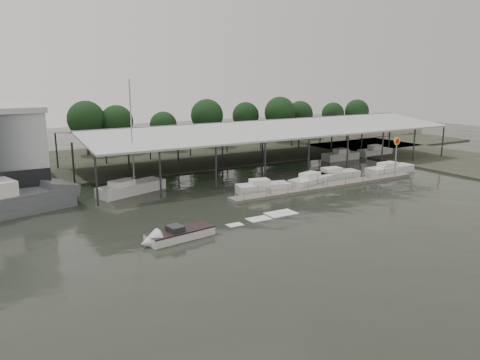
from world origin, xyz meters
TOP-DOWN VIEW (x-y plane):
  - ground at (0.00, 0.00)m, footprint 200.00×200.00m
  - land_strip_far at (0.00, 42.00)m, footprint 140.00×30.00m
  - land_strip_east at (45.00, 10.00)m, footprint 20.00×60.00m
  - covered_boat_shed at (17.00, 28.00)m, footprint 58.24×24.00m
  - floating_dock at (15.00, 10.00)m, footprint 28.00×2.00m
  - shell_fuel_sign at (27.00, 9.99)m, footprint 1.10×0.18m
  - distant_commercial_buildings at (59.03, 44.69)m, footprint 22.00×8.00m
  - white_sailboat at (-7.25, 19.90)m, footprint 8.90×5.26m
  - speedboat_underway at (-9.20, 2.13)m, footprint 17.67×4.40m
  - moored_cruiser_0 at (6.52, 12.22)m, footprint 6.73×3.47m
  - moored_cruiser_1 at (14.19, 12.19)m, footprint 7.84×3.99m
  - moored_cruiser_2 at (18.85, 13.27)m, footprint 7.34×3.03m
  - moored_cruiser_3 at (28.34, 12.10)m, footprint 8.05×2.38m
  - horizon_tree_line at (23.45, 48.15)m, footprint 67.53×10.55m

SIDE VIEW (x-z plane):
  - ground at x=0.00m, z-range 0.00..0.00m
  - land_strip_far at x=0.00m, z-range -0.05..0.25m
  - land_strip_east at x=45.00m, z-range -0.05..0.25m
  - floating_dock at x=15.00m, z-range -0.50..0.90m
  - speedboat_underway at x=-9.20m, z-range -0.61..1.39m
  - moored_cruiser_0 at x=6.52m, z-range -0.24..1.46m
  - moored_cruiser_1 at x=14.19m, z-range -0.24..1.46m
  - moored_cruiser_2 at x=18.85m, z-range -0.24..1.46m
  - moored_cruiser_3 at x=28.34m, z-range -0.24..1.46m
  - white_sailboat at x=-7.25m, z-range -6.11..7.43m
  - distant_commercial_buildings at x=59.03m, z-range -0.16..3.84m
  - shell_fuel_sign at x=27.00m, z-range 1.15..6.70m
  - horizon_tree_line at x=23.45m, z-range 1.04..10.63m
  - covered_boat_shed at x=17.00m, z-range 2.65..9.61m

